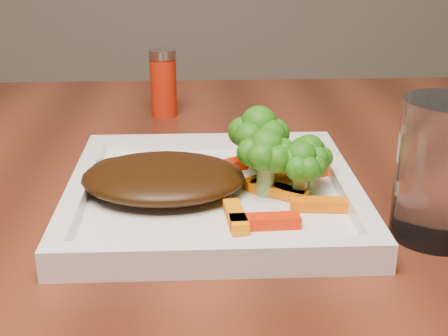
{
  "coord_description": "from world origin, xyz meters",
  "views": [
    {
      "loc": [
        -0.06,
        -0.48,
        1.0
      ],
      "look_at": [
        -0.03,
        0.06,
        0.79
      ],
      "focal_mm": 50.0,
      "sensor_mm": 36.0,
      "label": 1
    }
  ],
  "objects_px": {
    "steak": "(163,177)",
    "spice_shaker": "(163,83)",
    "plate": "(214,198)",
    "drinking_glass": "(443,170)"
  },
  "relations": [
    {
      "from": "steak",
      "to": "spice_shaker",
      "type": "distance_m",
      "value": 0.29
    },
    {
      "from": "steak",
      "to": "spice_shaker",
      "type": "height_order",
      "value": "spice_shaker"
    },
    {
      "from": "spice_shaker",
      "to": "drinking_glass",
      "type": "relative_size",
      "value": 0.77
    },
    {
      "from": "plate",
      "to": "steak",
      "type": "bearing_deg",
      "value": 175.54
    },
    {
      "from": "spice_shaker",
      "to": "steak",
      "type": "bearing_deg",
      "value": -87.62
    },
    {
      "from": "steak",
      "to": "spice_shaker",
      "type": "xyz_separation_m",
      "value": [
        -0.01,
        0.29,
        0.02
      ]
    },
    {
      "from": "plate",
      "to": "steak",
      "type": "distance_m",
      "value": 0.05
    },
    {
      "from": "drinking_glass",
      "to": "steak",
      "type": "bearing_deg",
      "value": 162.47
    },
    {
      "from": "plate",
      "to": "steak",
      "type": "height_order",
      "value": "steak"
    },
    {
      "from": "spice_shaker",
      "to": "plate",
      "type": "bearing_deg",
      "value": -78.56
    }
  ]
}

